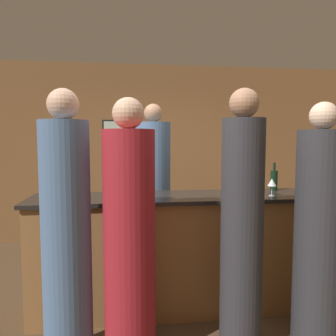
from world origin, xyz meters
TOP-DOWN VIEW (x-y plane):
  - ground_plane at (0.00, 0.00)m, footprint 14.00×14.00m
  - back_wall at (-0.00, 2.33)m, footprint 8.00×0.08m
  - bar_counter at (0.00, 0.00)m, footprint 2.66×0.64m
  - bartender at (-0.14, 0.78)m, footprint 0.39×0.39m
  - guest_0 at (0.40, -0.68)m, footprint 0.31×0.31m
  - guest_1 at (-0.43, -0.67)m, footprint 0.37×0.37m
  - guest_2 at (-0.88, -0.65)m, footprint 0.34×0.34m
  - guest_3 at (1.02, -0.68)m, footprint 0.37×0.37m
  - wine_bottle_0 at (1.05, 0.19)m, footprint 0.07×0.07m
  - wine_bottle_1 at (0.47, -0.23)m, footprint 0.07×0.07m
  - wine_glass_0 at (-0.91, -0.14)m, footprint 0.08×0.08m
  - wine_glass_1 at (0.88, -0.13)m, footprint 0.08×0.08m
  - wine_glass_2 at (-1.16, -0.01)m, footprint 0.06×0.06m
  - wine_glass_3 at (0.64, 0.01)m, footprint 0.08×0.08m

SIDE VIEW (x-z plane):
  - ground_plane at x=0.00m, z-range 0.00..0.00m
  - bar_counter at x=0.00m, z-range 0.00..1.08m
  - guest_3 at x=1.02m, z-range -0.07..1.81m
  - guest_1 at x=-0.43m, z-range -0.07..1.83m
  - guest_2 at x=-0.88m, z-range -0.06..1.89m
  - guest_0 at x=0.40m, z-range -0.05..1.92m
  - bartender at x=-0.14m, z-range -0.07..1.94m
  - wine_bottle_1 at x=0.47m, z-range 1.05..1.31m
  - wine_bottle_0 at x=1.05m, z-range 1.05..1.33m
  - wine_glass_1 at x=0.88m, z-range 1.12..1.28m
  - wine_glass_2 at x=-1.16m, z-range 1.13..1.29m
  - wine_glass_3 at x=0.64m, z-range 1.12..1.30m
  - wine_glass_0 at x=-0.91m, z-range 1.13..1.30m
  - back_wall at x=0.00m, z-range 0.00..2.80m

